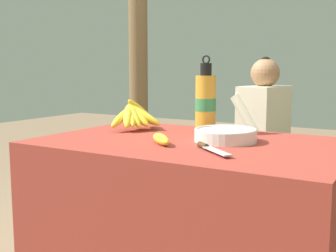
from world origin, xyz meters
TOP-DOWN VIEW (x-y plane):
  - market_counter at (0.00, 0.00)m, footprint 1.11×0.73m
  - banana_bunch_ripe at (-0.34, 0.13)m, footprint 0.18×0.29m
  - serving_bowl at (0.12, 0.05)m, footprint 0.23×0.23m
  - water_bottle at (-0.04, 0.20)m, footprint 0.09×0.09m
  - loose_banana_front at (-0.06, -0.12)m, footprint 0.14×0.13m
  - knife at (0.14, -0.15)m, footprint 0.17×0.15m
  - wooden_bench at (0.04, 1.12)m, footprint 1.84×0.32m
  - seated_vendor at (-0.12, 1.10)m, footprint 0.44×0.41m
  - support_post_near at (-1.13, 1.30)m, footprint 0.14×0.14m

SIDE VIEW (x-z plane):
  - wooden_bench at x=0.04m, z-range 0.15..0.56m
  - market_counter at x=0.00m, z-range 0.00..0.73m
  - seated_vendor at x=-0.12m, z-range 0.08..1.14m
  - knife at x=0.14m, z-range 0.73..0.75m
  - loose_banana_front at x=-0.06m, z-range 0.73..0.77m
  - serving_bowl at x=0.12m, z-range 0.73..0.78m
  - banana_bunch_ripe at x=-0.34m, z-range 0.72..0.87m
  - water_bottle at x=-0.04m, z-range 0.70..1.02m
  - support_post_near at x=-1.13m, z-range 0.00..2.37m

